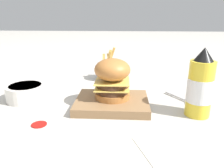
{
  "coord_description": "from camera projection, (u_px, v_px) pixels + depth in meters",
  "views": [
    {
      "loc": [
        0.01,
        -0.57,
        0.29
      ],
      "look_at": [
        -0.02,
        0.07,
        0.08
      ],
      "focal_mm": 35.0,
      "sensor_mm": 36.0,
      "label": 1
    }
  ],
  "objects": [
    {
      "name": "ketchup_puddle",
      "position": [
        39.0,
        124.0,
        0.58
      ],
      "size": [
        0.04,
        0.04,
        0.0
      ],
      "color": "#9E140F",
      "rests_on": "ground_plane"
    },
    {
      "name": "serving_board",
      "position": [
        112.0,
        103.0,
        0.7
      ],
      "size": [
        0.23,
        0.18,
        0.03
      ],
      "color": "olive",
      "rests_on": "ground_plane"
    },
    {
      "name": "burger",
      "position": [
        112.0,
        78.0,
        0.68
      ],
      "size": [
        0.11,
        0.11,
        0.13
      ],
      "color": "#AD6B33",
      "rests_on": "serving_board"
    },
    {
      "name": "ketchup_bottle",
      "position": [
        200.0,
        87.0,
        0.61
      ],
      "size": [
        0.07,
        0.07,
        0.2
      ],
      "color": "yellow",
      "rests_on": "ground_plane"
    },
    {
      "name": "parchment_square",
      "position": [
        175.0,
        149.0,
        0.48
      ],
      "size": [
        0.19,
        0.19,
        0.0
      ],
      "color": "beige",
      "rests_on": "ground_plane"
    },
    {
      "name": "ground_plane",
      "position": [
        119.0,
        117.0,
        0.63
      ],
      "size": [
        6.0,
        6.0,
        0.0
      ],
      "primitive_type": "plane",
      "color": "#B7B2A8"
    },
    {
      "name": "spoon",
      "position": [
        188.0,
        101.0,
        0.72
      ],
      "size": [
        0.09,
        0.13,
        0.01
      ],
      "rotation": [
        0.0,
        0.0,
        5.31
      ],
      "color": "#B2B2B7",
      "rests_on": "ground_plane"
    },
    {
      "name": "side_bowl",
      "position": [
        26.0,
        92.0,
        0.74
      ],
      "size": [
        0.13,
        0.13,
        0.05
      ],
      "color": "silver",
      "rests_on": "ground_plane"
    },
    {
      "name": "fries_basket",
      "position": [
        109.0,
        71.0,
        0.97
      ],
      "size": [
        0.1,
        0.1,
        0.14
      ],
      "color": "slate",
      "rests_on": "ground_plane"
    }
  ]
}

